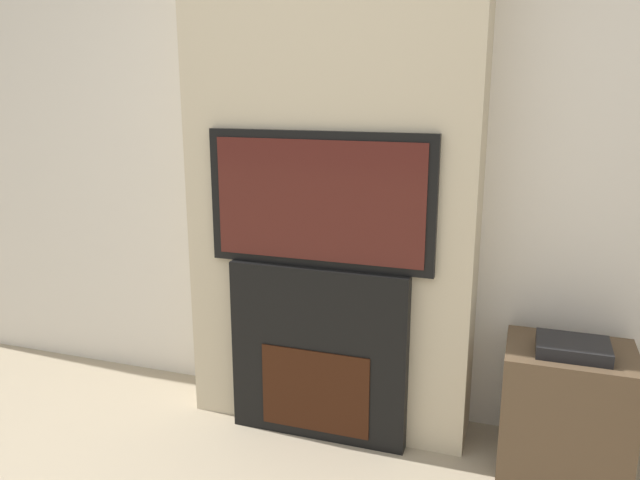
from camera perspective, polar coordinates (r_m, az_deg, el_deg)
wall_back at (r=2.88m, az=2.21°, el=10.29°), size 6.00×0.06×2.70m
chimney_breast at (r=2.70m, az=1.07°, el=10.05°), size 1.27×0.31×2.70m
fireplace at (r=2.79m, az=-0.01°, el=-10.21°), size 0.79×0.15×0.79m
television at (r=2.59m, az=-0.02°, el=3.66°), size 0.97×0.07×0.57m
media_stand at (r=2.78m, az=21.53°, el=-14.14°), size 0.49×0.38×0.58m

